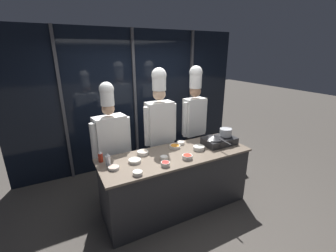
{
  "coord_description": "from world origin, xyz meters",
  "views": [
    {
      "loc": [
        -1.46,
        -2.54,
        2.3
      ],
      "look_at": [
        0.0,
        0.25,
        1.24
      ],
      "focal_mm": 24.0,
      "sensor_mm": 36.0,
      "label": 1
    }
  ],
  "objects": [
    {
      "name": "prep_bowl_garlic",
      "position": [
        0.37,
        -0.03,
        0.92
      ],
      "size": [
        0.17,
        0.17,
        0.06
      ],
      "color": "silver",
      "rests_on": "demo_counter"
    },
    {
      "name": "prep_bowl_carrots",
      "position": [
        0.09,
        0.2,
        0.91
      ],
      "size": [
        0.17,
        0.17,
        0.04
      ],
      "color": "silver",
      "rests_on": "demo_counter"
    },
    {
      "name": "prep_bowl_noodles",
      "position": [
        -0.61,
        0.03,
        0.91
      ],
      "size": [
        0.17,
        0.17,
        0.04
      ],
      "color": "silver",
      "rests_on": "demo_counter"
    },
    {
      "name": "window_wall_back",
      "position": [
        0.0,
        1.71,
        1.35
      ],
      "size": [
        4.66,
        0.09,
        2.7
      ],
      "color": "black",
      "rests_on": "ground_plane"
    },
    {
      "name": "demo_counter",
      "position": [
        0.0,
        0.0,
        0.45
      ],
      "size": [
        2.2,
        0.77,
        0.89
      ],
      "color": "#2D2D30",
      "rests_on": "ground_plane"
    },
    {
      "name": "squeeze_bottle_clear",
      "position": [
        -0.94,
        0.13,
        0.97
      ],
      "size": [
        0.07,
        0.07,
        0.17
      ],
      "color": "white",
      "rests_on": "demo_counter"
    },
    {
      "name": "chef_head",
      "position": [
        -0.77,
        0.64,
        1.06
      ],
      "size": [
        0.61,
        0.31,
        1.89
      ],
      "rotation": [
        0.0,
        0.0,
        3.29
      ],
      "color": "#2D3856",
      "rests_on": "ground_plane"
    },
    {
      "name": "chef_sous",
      "position": [
        0.02,
        0.58,
        1.22
      ],
      "size": [
        0.57,
        0.24,
        2.06
      ],
      "rotation": [
        0.0,
        0.0,
        3.17
      ],
      "color": "#4C4C51",
      "rests_on": "ground_plane"
    },
    {
      "name": "stock_pot",
      "position": [
        0.9,
        -0.01,
        1.07
      ],
      "size": [
        0.22,
        0.19,
        0.12
      ],
      "color": "#B7BABF",
      "rests_on": "portable_stove"
    },
    {
      "name": "prep_bowl_bean_sprouts",
      "position": [
        -0.69,
        -0.28,
        0.92
      ],
      "size": [
        0.12,
        0.12,
        0.05
      ],
      "color": "silver",
      "rests_on": "demo_counter"
    },
    {
      "name": "chef_line",
      "position": [
        0.75,
        0.67,
        1.24
      ],
      "size": [
        0.51,
        0.23,
        2.07
      ],
      "rotation": [
        0.0,
        0.0,
        3.21
      ],
      "color": "#232326",
      "rests_on": "ground_plane"
    },
    {
      "name": "squeeze_bottle_chili",
      "position": [
        -1.01,
        0.27,
        0.96
      ],
      "size": [
        0.06,
        0.06,
        0.15
      ],
      "color": "red",
      "rests_on": "demo_counter"
    },
    {
      "name": "ground_plane",
      "position": [
        0.0,
        0.0,
        0.0
      ],
      "size": [
        24.0,
        24.0,
        0.0
      ],
      "primitive_type": "plane",
      "color": "#47423D"
    },
    {
      "name": "prep_bowl_onion",
      "position": [
        0.24,
        0.27,
        0.91
      ],
      "size": [
        0.12,
        0.12,
        0.04
      ],
      "color": "silver",
      "rests_on": "demo_counter"
    },
    {
      "name": "prep_bowl_shrimp",
      "position": [
        -0.91,
        -0.02,
        0.91
      ],
      "size": [
        0.14,
        0.14,
        0.04
      ],
      "color": "silver",
      "rests_on": "demo_counter"
    },
    {
      "name": "frying_pan",
      "position": [
        0.67,
        -0.01,
        1.03
      ],
      "size": [
        0.31,
        0.53,
        0.05
      ],
      "color": "#232326",
      "rests_on": "portable_stove"
    },
    {
      "name": "prep_bowl_chicken",
      "position": [
        -0.43,
        0.21,
        0.92
      ],
      "size": [
        0.16,
        0.16,
        0.05
      ],
      "color": "silver",
      "rests_on": "demo_counter"
    },
    {
      "name": "prep_bowl_rice",
      "position": [
        -0.23,
        -0.08,
        0.92
      ],
      "size": [
        0.11,
        0.11,
        0.05
      ],
      "color": "silver",
      "rests_on": "demo_counter"
    },
    {
      "name": "prep_bowl_bell_pepper",
      "position": [
        -0.3,
        -0.24,
        0.92
      ],
      "size": [
        0.12,
        0.12,
        0.06
      ],
      "color": "silver",
      "rests_on": "demo_counter"
    },
    {
      "name": "portable_stove",
      "position": [
        0.78,
        -0.01,
        0.95
      ],
      "size": [
        0.51,
        0.34,
        0.12
      ],
      "color": "#28282B",
      "rests_on": "demo_counter"
    },
    {
      "name": "prep_bowl_chili_flakes",
      "position": [
        0.06,
        -0.2,
        0.92
      ],
      "size": [
        0.14,
        0.14,
        0.06
      ],
      "color": "silver",
      "rests_on": "demo_counter"
    }
  ]
}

